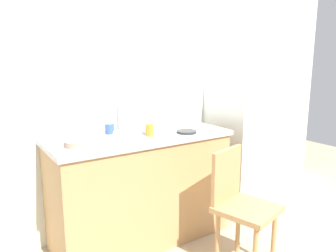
% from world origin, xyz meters
% --- Properties ---
extents(back_wall, '(4.80, 0.10, 2.48)m').
position_xyz_m(back_wall, '(0.00, 1.00, 1.24)').
color(back_wall, silver).
rests_on(back_wall, ground_plane).
extents(cabinet_base, '(1.47, 0.60, 0.89)m').
position_xyz_m(cabinet_base, '(-0.36, 0.65, 0.45)').
color(cabinet_base, tan).
rests_on(cabinet_base, ground_plane).
extents(countertop, '(1.51, 0.64, 0.04)m').
position_xyz_m(countertop, '(-0.36, 0.65, 0.91)').
color(countertop, '#B7B7BC').
rests_on(countertop, cabinet_base).
extents(faucet, '(0.02, 0.02, 0.25)m').
position_xyz_m(faucet, '(-0.41, 0.90, 1.06)').
color(faucet, '#B7B7BC').
rests_on(faucet, countertop).
extents(refrigerator, '(0.60, 0.57, 1.36)m').
position_xyz_m(refrigerator, '(0.87, 0.66, 0.68)').
color(refrigerator, silver).
rests_on(refrigerator, ground_plane).
extents(chair, '(0.49, 0.49, 0.89)m').
position_xyz_m(chair, '(0.08, -0.09, 0.50)').
color(chair, tan).
rests_on(chair, ground_plane).
extents(dish_tray, '(0.28, 0.20, 0.05)m').
position_xyz_m(dish_tray, '(-0.18, 0.71, 0.96)').
color(dish_tray, white).
rests_on(dish_tray, countertop).
extents(terracotta_bowl, '(0.14, 0.14, 0.04)m').
position_xyz_m(terracotta_bowl, '(-0.93, 0.56, 0.95)').
color(terracotta_bowl, gray).
rests_on(terracotta_bowl, countertop).
extents(hotplate, '(0.17, 0.17, 0.02)m').
position_xyz_m(hotplate, '(-0.00, 0.48, 0.94)').
color(hotplate, '#2D2D2D').
rests_on(hotplate, countertop).
extents(cup_white, '(0.07, 0.07, 0.09)m').
position_xyz_m(cup_white, '(-0.63, 0.47, 0.98)').
color(cup_white, white).
rests_on(cup_white, countertop).
extents(cup_blue, '(0.08, 0.08, 0.08)m').
position_xyz_m(cup_blue, '(-0.55, 0.81, 0.97)').
color(cup_blue, blue).
rests_on(cup_blue, countertop).
extents(cup_orange, '(0.06, 0.06, 0.10)m').
position_xyz_m(cup_orange, '(-0.31, 0.55, 0.98)').
color(cup_orange, orange).
rests_on(cup_orange, countertop).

